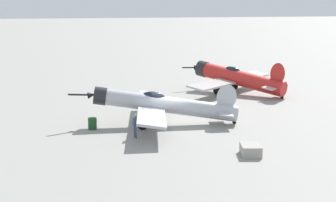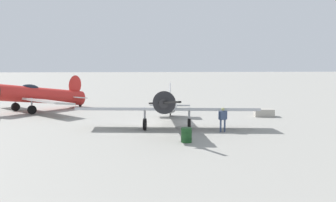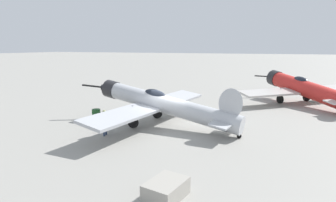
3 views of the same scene
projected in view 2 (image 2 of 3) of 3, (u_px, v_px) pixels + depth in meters
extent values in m
plane|color=gray|center=(168.00, 125.00, 25.27)|extent=(400.00, 400.00, 0.00)
cylinder|color=#B7BABF|center=(168.00, 105.00, 25.12)|extent=(2.75, 10.57, 2.67)
cylinder|color=#232326|center=(165.00, 103.00, 20.06)|extent=(1.46, 1.26, 1.43)
cone|color=#232326|center=(164.00, 102.00, 19.40)|extent=(0.64, 0.70, 0.62)
cube|color=black|center=(164.00, 103.00, 19.25)|extent=(1.55, 3.16, 0.51)
ellipsoid|color=black|center=(167.00, 97.00, 24.01)|extent=(1.01, 1.87, 0.91)
cube|color=#ADAFB5|center=(167.00, 109.00, 23.89)|extent=(12.61, 3.77, 0.45)
ellipsoid|color=#B7BABF|center=(170.00, 93.00, 29.41)|extent=(0.37, 1.75, 2.07)
cube|color=#ADAFB5|center=(170.00, 105.00, 29.33)|extent=(3.53, 1.59, 0.25)
cylinder|color=#999BA0|center=(189.00, 116.00, 23.24)|extent=(0.14, 0.14, 1.16)
cylinder|color=black|center=(189.00, 124.00, 23.30)|extent=(0.32, 0.82, 0.80)
cylinder|color=#999BA0|center=(145.00, 116.00, 23.37)|extent=(0.14, 0.14, 1.16)
cylinder|color=black|center=(145.00, 124.00, 23.43)|extent=(0.32, 0.82, 0.80)
cylinder|color=black|center=(170.00, 114.00, 30.24)|extent=(0.14, 0.29, 0.28)
cylinder|color=red|center=(40.00, 95.00, 33.18)|extent=(8.03, 7.43, 2.70)
ellipsoid|color=black|center=(30.00, 88.00, 32.41)|extent=(1.83, 1.75, 0.90)
cube|color=#BCB7B2|center=(29.00, 99.00, 32.37)|extent=(9.87, 10.67, 0.43)
ellipsoid|color=red|center=(75.00, 85.00, 35.99)|extent=(1.39, 1.26, 2.24)
cube|color=#BCB7B2|center=(74.00, 97.00, 35.97)|extent=(3.09, 3.27, 0.24)
cylinder|color=#999BA0|center=(32.00, 104.00, 30.90)|extent=(0.14, 0.14, 1.07)
cylinder|color=black|center=(32.00, 110.00, 30.95)|extent=(0.73, 0.68, 0.80)
cylinder|color=#999BA0|center=(15.00, 101.00, 33.08)|extent=(0.14, 0.14, 1.07)
cylinder|color=black|center=(16.00, 107.00, 33.14)|extent=(0.73, 0.68, 0.80)
cylinder|color=black|center=(80.00, 105.00, 36.63)|extent=(0.28, 0.26, 0.28)
cylinder|color=#384766|center=(225.00, 126.00, 22.78)|extent=(0.12, 0.12, 0.82)
cylinder|color=#384766|center=(221.00, 126.00, 22.70)|extent=(0.12, 0.12, 0.82)
cube|color=#384766|center=(223.00, 115.00, 22.67)|extent=(0.47, 0.29, 0.58)
sphere|color=#969A61|center=(223.00, 109.00, 22.62)|extent=(0.21, 0.21, 0.21)
cylinder|color=#384766|center=(227.00, 115.00, 22.74)|extent=(0.09, 0.09, 0.54)
cylinder|color=#384766|center=(219.00, 115.00, 22.59)|extent=(0.09, 0.09, 0.54)
cube|color=#9E998E|center=(264.00, 113.00, 29.62)|extent=(1.79, 1.44, 0.65)
cylinder|color=#19471E|center=(186.00, 135.00, 19.70)|extent=(0.62, 0.62, 0.84)
torus|color=#19471E|center=(186.00, 132.00, 19.68)|extent=(0.66, 0.66, 0.04)
torus|color=#19471E|center=(186.00, 138.00, 19.71)|extent=(0.66, 0.66, 0.04)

